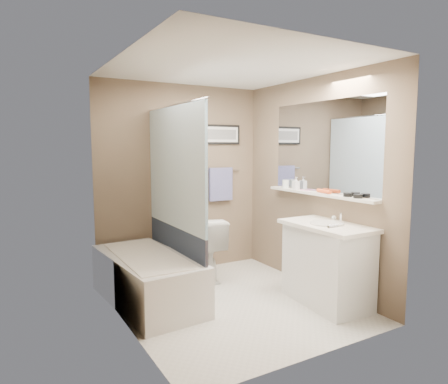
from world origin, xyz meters
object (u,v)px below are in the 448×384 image
hair_brush_front (324,191)px  candle_bowl_near (358,196)px  bathtub (148,279)px  toilet (203,248)px  vanity (327,266)px  candle_bowl_far (348,195)px  soap_bottle (296,183)px  glass_jar (286,184)px

hair_brush_front → candle_bowl_near: bearing=-90.0°
bathtub → hair_brush_front: 2.11m
toilet → hair_brush_front: size_ratio=3.49×
vanity → candle_bowl_far: bearing=-17.8°
toilet → soap_bottle: soap_bottle is taller
toilet → glass_jar: bearing=164.2°
bathtub → candle_bowl_far: candle_bowl_far is taller
hair_brush_front → glass_jar: glass_jar is taller
bathtub → soap_bottle: 2.03m
glass_jar → soap_bottle: (0.00, -0.19, 0.02)m
toilet → hair_brush_front: hair_brush_front is taller
toilet → glass_jar: 1.29m
candle_bowl_near → glass_jar: size_ratio=0.90×
bathtub → candle_bowl_far: bearing=-34.2°
bathtub → vanity: vanity is taller
bathtub → vanity: (1.60, -0.95, 0.15)m
hair_brush_front → soap_bottle: size_ratio=1.51×
candle_bowl_far → soap_bottle: (0.00, 0.81, 0.05)m
candle_bowl_near → glass_jar: (0.00, 1.13, 0.03)m
hair_brush_front → toilet: bearing=130.4°
soap_bottle → candle_bowl_near: bearing=-90.0°
bathtub → toilet: size_ratio=1.95×
toilet → candle_bowl_near: (0.93, -1.57, 0.75)m
candle_bowl_far → soap_bottle: soap_bottle is taller
bathtub → candle_bowl_far: (1.79, -1.02, 0.89)m
toilet → glass_jar: size_ratio=7.68×
vanity → glass_jar: bearing=83.1°
bathtub → hair_brush_front: size_ratio=6.82×
candle_bowl_far → glass_jar: 1.00m
vanity → candle_bowl_far: (0.19, -0.08, 0.73)m
toilet → candle_bowl_far: 1.87m
glass_jar → soap_bottle: 0.20m
glass_jar → toilet: bearing=155.1°
vanity → bathtub: bearing=153.8°
candle_bowl_far → hair_brush_front: bearing=90.0°
candle_bowl_far → glass_jar: (0.00, 1.00, 0.03)m
toilet → candle_bowl_near: 1.97m
bathtub → candle_bowl_near: (1.79, -1.16, 0.89)m
hair_brush_front → glass_jar: 0.66m
candle_bowl_near → soap_bottle: soap_bottle is taller
soap_bottle → toilet: bearing=146.1°
toilet → candle_bowl_far: bearing=132.1°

